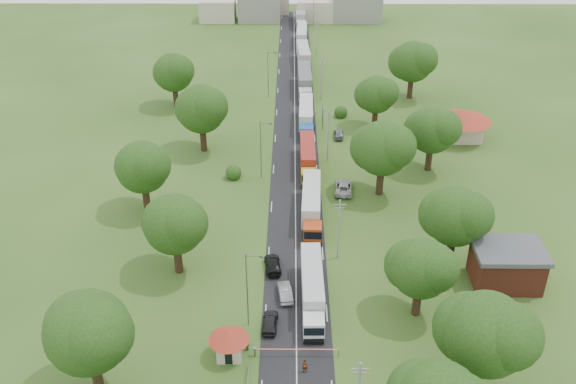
{
  "coord_description": "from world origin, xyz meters",
  "views": [
    {
      "loc": [
        -0.6,
        -76.09,
        50.09
      ],
      "look_at": [
        -1.11,
        5.28,
        3.0
      ],
      "focal_mm": 40.0,
      "sensor_mm": 36.0,
      "label": 1
    }
  ],
  "objects_px": {
    "info_sign": "(323,113)",
    "pedestrian_near": "(305,367)",
    "guard_booth": "(229,341)",
    "truck_0": "(312,288)",
    "boom_barrier": "(284,350)",
    "car_lane_mid": "(285,292)",
    "car_lane_front": "(270,322)"
  },
  "relations": [
    {
      "from": "info_sign",
      "to": "car_lane_mid",
      "type": "distance_m",
      "value": 50.47
    },
    {
      "from": "guard_booth",
      "to": "pedestrian_near",
      "type": "bearing_deg",
      "value": -16.06
    },
    {
      "from": "pedestrian_near",
      "to": "car_lane_front",
      "type": "bearing_deg",
      "value": 122.12
    },
    {
      "from": "guard_booth",
      "to": "info_sign",
      "type": "height_order",
      "value": "info_sign"
    },
    {
      "from": "car_lane_mid",
      "to": "pedestrian_near",
      "type": "xyz_separation_m",
      "value": [
        2.21,
        -12.33,
        0.07
      ]
    },
    {
      "from": "boom_barrier",
      "to": "car_lane_front",
      "type": "relative_size",
      "value": 2.18
    },
    {
      "from": "info_sign",
      "to": "truck_0",
      "type": "bearing_deg",
      "value": -93.7
    },
    {
      "from": "truck_0",
      "to": "car_lane_mid",
      "type": "xyz_separation_m",
      "value": [
        -3.25,
        0.94,
        -1.39
      ]
    },
    {
      "from": "boom_barrier",
      "to": "car_lane_mid",
      "type": "xyz_separation_m",
      "value": [
        0.02,
        10.01,
        -0.18
      ]
    },
    {
      "from": "boom_barrier",
      "to": "car_lane_mid",
      "type": "relative_size",
      "value": 2.14
    },
    {
      "from": "info_sign",
      "to": "car_lane_front",
      "type": "xyz_separation_m",
      "value": [
        -8.2,
        -55.36,
        -2.28
      ]
    },
    {
      "from": "truck_0",
      "to": "car_lane_front",
      "type": "xyz_separation_m",
      "value": [
        -4.91,
        -4.43,
        -1.38
      ]
    },
    {
      "from": "info_sign",
      "to": "pedestrian_near",
      "type": "height_order",
      "value": "info_sign"
    },
    {
      "from": "guard_booth",
      "to": "truck_0",
      "type": "height_order",
      "value": "truck_0"
    },
    {
      "from": "car_lane_mid",
      "to": "pedestrian_near",
      "type": "height_order",
      "value": "pedestrian_near"
    },
    {
      "from": "guard_booth",
      "to": "pedestrian_near",
      "type": "xyz_separation_m",
      "value": [
        8.06,
        -2.32,
        -1.38
      ]
    },
    {
      "from": "pedestrian_near",
      "to": "guard_booth",
      "type": "bearing_deg",
      "value": 167.03
    },
    {
      "from": "car_lane_mid",
      "to": "pedestrian_near",
      "type": "distance_m",
      "value": 12.52
    },
    {
      "from": "boom_barrier",
      "to": "pedestrian_near",
      "type": "distance_m",
      "value": 3.21
    },
    {
      "from": "pedestrian_near",
      "to": "boom_barrier",
      "type": "bearing_deg",
      "value": 136.8
    },
    {
      "from": "boom_barrier",
      "to": "car_lane_mid",
      "type": "bearing_deg",
      "value": 89.91
    },
    {
      "from": "car_lane_front",
      "to": "truck_0",
      "type": "bearing_deg",
      "value": -134.79
    },
    {
      "from": "guard_booth",
      "to": "truck_0",
      "type": "xyz_separation_m",
      "value": [
        9.11,
        9.07,
        -0.06
      ]
    },
    {
      "from": "guard_booth",
      "to": "truck_0",
      "type": "relative_size",
      "value": 0.31
    },
    {
      "from": "boom_barrier",
      "to": "info_sign",
      "type": "height_order",
      "value": "info_sign"
    },
    {
      "from": "car_lane_mid",
      "to": "pedestrian_near",
      "type": "bearing_deg",
      "value": 92.27
    },
    {
      "from": "boom_barrier",
      "to": "car_lane_front",
      "type": "xyz_separation_m",
      "value": [
        -1.64,
        4.64,
        -0.17
      ]
    },
    {
      "from": "car_lane_mid",
      "to": "car_lane_front",
      "type": "bearing_deg",
      "value": 64.97
    },
    {
      "from": "guard_booth",
      "to": "pedestrian_near",
      "type": "height_order",
      "value": "guard_booth"
    },
    {
      "from": "car_lane_front",
      "to": "pedestrian_near",
      "type": "distance_m",
      "value": 7.96
    },
    {
      "from": "info_sign",
      "to": "car_lane_front",
      "type": "bearing_deg",
      "value": -98.43
    },
    {
      "from": "guard_booth",
      "to": "truck_0",
      "type": "bearing_deg",
      "value": 44.87
    }
  ]
}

